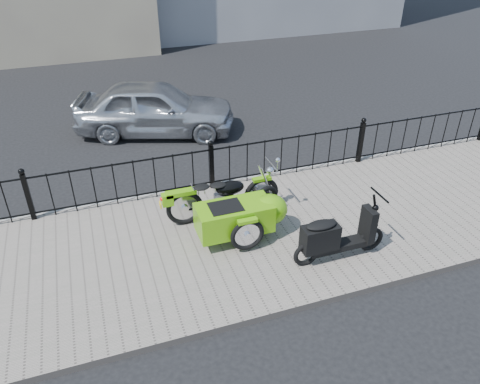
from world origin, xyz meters
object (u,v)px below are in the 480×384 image
object	(u,v)px
motorcycle_sidecar	(241,211)
spare_tire	(265,202)
scooter	(334,237)
sedan_car	(155,108)

from	to	relation	value
motorcycle_sidecar	spare_tire	distance (m)	0.69
scooter	sedan_car	distance (m)	6.50
scooter	sedan_car	world-z (taller)	sedan_car
scooter	sedan_car	size ratio (longest dim) A/B	0.41
scooter	spare_tire	xyz separation A→B (m)	(-0.62, 1.51, -0.11)
sedan_car	motorcycle_sidecar	bearing A→B (deg)	-154.61
motorcycle_sidecar	sedan_car	distance (m)	5.11
scooter	motorcycle_sidecar	bearing A→B (deg)	135.79
motorcycle_sidecar	scooter	world-z (taller)	scooter
motorcycle_sidecar	scooter	bearing A→B (deg)	-44.21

